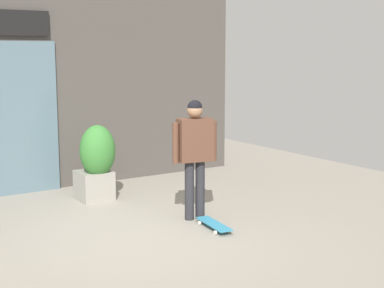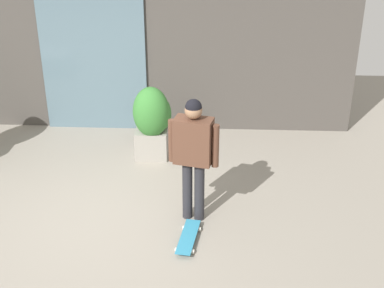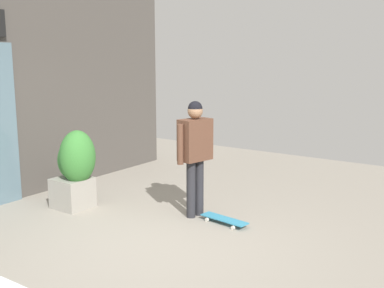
% 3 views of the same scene
% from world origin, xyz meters
% --- Properties ---
extents(ground_plane, '(12.00, 12.00, 0.00)m').
position_xyz_m(ground_plane, '(0.00, 0.00, 0.00)').
color(ground_plane, gray).
extents(building_facade, '(7.51, 0.31, 3.62)m').
position_xyz_m(building_facade, '(-0.03, 3.05, 1.79)').
color(building_facade, '#4C4742').
rests_on(building_facade, ground_plane).
extents(skateboarder, '(0.63, 0.36, 1.68)m').
position_xyz_m(skateboarder, '(1.14, 0.11, 1.03)').
color(skateboarder, '#28282D').
rests_on(skateboarder, ground_plane).
extents(skateboard, '(0.30, 0.74, 0.08)m').
position_xyz_m(skateboard, '(1.10, -0.41, 0.06)').
color(skateboard, teal).
rests_on(skateboard, ground_plane).
extents(planter_box_left, '(0.58, 0.64, 1.21)m').
position_xyz_m(planter_box_left, '(0.43, 1.82, 0.65)').
color(planter_box_left, gray).
rests_on(planter_box_left, ground_plane).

